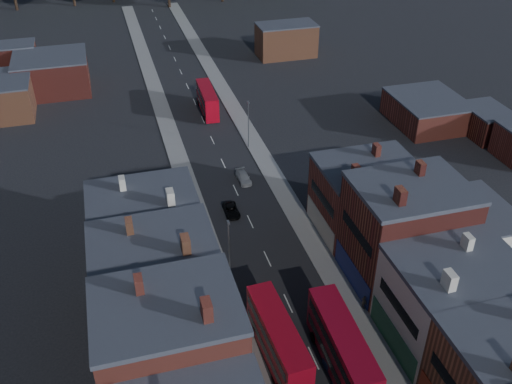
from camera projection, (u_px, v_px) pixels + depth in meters
pavement_west at (189, 189)px, 82.91m from camera, size 3.00×200.00×0.12m
pavement_east at (274, 177)px, 85.87m from camera, size 3.00×200.00×0.12m
lamp_post_2 at (229, 246)px, 64.57m from camera, size 0.25×0.70×8.12m
lamp_post_3 at (248, 121)px, 91.06m from camera, size 0.25×0.70×8.12m
bus_0 at (278, 340)px, 55.48m from camera, size 3.42×11.85×5.07m
bus_1 at (342, 348)px, 54.45m from camera, size 3.40×12.45×5.35m
bus_2 at (207, 100)px, 103.38m from camera, size 2.97×10.68×4.58m
car_1 at (334, 371)px, 55.12m from camera, size 1.23×3.34×1.09m
car_2 at (231, 210)px, 77.65m from camera, size 1.91×4.06×1.12m
car_3 at (243, 177)px, 84.64m from camera, size 1.82×4.21×1.21m
ped_3 at (364, 302)px, 62.30m from camera, size 0.62×1.06×1.70m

